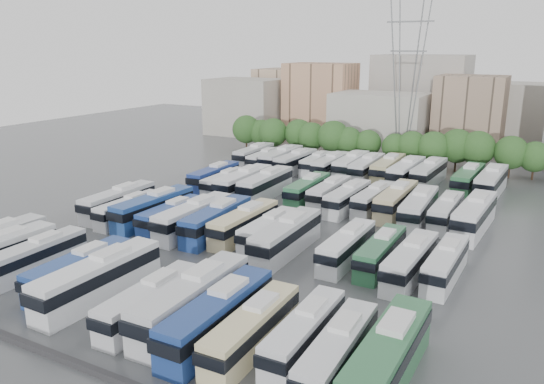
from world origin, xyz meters
The scene contains 53 objects.
ground centered at (0.00, 0.00, 0.00)m, with size 220.00×220.00×0.00m, color #424447.
parapet centered at (0.00, -33.00, 0.25)m, with size 56.00×0.50×0.50m, color #2D2D30.
tree_line centered at (-1.36, 42.11, 4.42)m, with size 65.35×7.70×7.97m.
city_buildings centered at (-7.46, 71.86, 7.87)m, with size 102.00×35.00×20.00m.
electricity_pylon centered at (2.00, 50.00, 18.66)m, with size 9.00×6.91×33.83m.
bus_r0_s2 centered at (-14.88, -23.28, 1.74)m, with size 2.67×11.33×3.54m.
bus_r0_s4 centered at (-8.31, -23.62, 1.79)m, with size 2.68×11.64×3.64m.
bus_r0_s5 centered at (-4.87, -24.56, 2.05)m, with size 3.13×13.34×4.17m.
bus_r0_s7 centered at (1.64, -25.26, 1.73)m, with size 2.71×11.26×3.52m.
bus_r0_s8 centered at (5.00, -23.92, 2.08)m, with size 3.21×13.59×4.25m.
bus_r0_s9 centered at (8.23, -24.98, 1.98)m, with size 2.93×12.86×4.03m.
bus_r0_s10 centered at (11.37, -25.11, 1.76)m, with size 2.70×11.45×3.58m.
bus_r0_s11 centered at (14.93, -23.58, 1.67)m, with size 2.53×10.91×3.41m.
bus_r0_s12 centered at (18.06, -24.88, 1.72)m, with size 2.73×11.23×3.50m.
bus_r0_s13 centered at (21.40, -24.30, 1.99)m, with size 2.93×12.97×4.06m.
bus_r1_s0 centered at (-21.39, -5.21, 1.89)m, with size 2.89×12.29×3.84m.
bus_r1_s1 centered at (-18.10, -6.66, 1.66)m, with size 2.41×10.80×3.38m.
bus_r1_s2 centered at (-14.98, -5.55, 1.98)m, with size 3.44×13.00×4.04m.
bus_r1_s3 centered at (-11.66, -6.11, 1.68)m, with size 2.46×10.91×3.42m.
bus_r1_s4 centered at (-8.20, -6.07, 1.98)m, with size 3.01×12.88×4.03m.
bus_r1_s5 centered at (-5.08, -5.70, 1.94)m, with size 3.32×12.69×3.95m.
bus_r1_s6 centered at (-1.79, -4.77, 1.85)m, with size 2.82×12.05×3.77m.
bus_r1_s7 centered at (1.65, -5.05, 1.66)m, with size 2.41×10.81×3.39m.
bus_r1_s8 centered at (4.85, -6.84, 1.98)m, with size 2.96×12.91×4.04m.
bus_r1_s10 centered at (11.45, -5.79, 1.74)m, with size 2.57×11.31×3.54m.
bus_r1_s11 centered at (15.03, -5.50, 1.68)m, with size 2.39×10.94×3.43m.
bus_r1_s12 centered at (18.38, -6.75, 1.80)m, with size 2.95×11.76×3.66m.
bus_r1_s13 centered at (21.48, -5.49, 1.69)m, with size 2.62×11.04×3.45m.
bus_r2_s1 centered at (-18.23, 12.76, 1.82)m, with size 2.99×11.92×3.71m.
bus_r2_s2 centered at (-15.03, 11.10, 1.66)m, with size 2.60×10.83×3.38m.
bus_r2_s3 centered at (-11.68, 11.19, 2.02)m, with size 3.00×13.12×4.11m.
bus_r2_s4 centered at (-8.18, 11.79, 2.00)m, with size 3.04×13.03×4.07m.
bus_r2_s6 centered at (-1.70, 12.74, 1.81)m, with size 2.89×11.84×3.69m.
bus_r2_s7 centered at (1.63, 12.94, 1.74)m, with size 2.47×11.33×3.55m.
bus_r2_s8 centered at (5.03, 11.39, 1.79)m, with size 2.92×11.72×3.65m.
bus_r2_s9 centered at (8.28, 12.73, 1.73)m, with size 2.94×11.33×3.53m.
bus_r2_s10 centered at (11.38, 12.92, 1.94)m, with size 2.79×12.63×3.96m.
bus_r2_s11 centered at (14.91, 10.76, 1.97)m, with size 3.31×12.90×4.02m.
bus_r2_s12 centered at (18.20, 11.53, 1.76)m, with size 2.54×11.41×3.58m.
bus_r2_s13 centered at (21.71, 10.66, 2.07)m, with size 3.62×13.56×4.21m.
bus_r3_s0 centered at (-21.43, 30.85, 1.86)m, with size 2.87×12.12×3.79m.
bus_r3_s1 centered at (-18.22, 29.24, 1.67)m, with size 2.68×10.90×3.40m.
bus_r3_s2 centered at (-14.67, 29.35, 2.02)m, with size 3.08×13.14×4.11m.
bus_r3_s3 centered at (-11.51, 28.75, 1.90)m, with size 3.09×12.41×3.87m.
bus_r3_s4 centered at (-8.21, 30.38, 1.68)m, with size 2.87×11.00×3.42m.
bus_r3_s5 centered at (-4.92, 29.24, 1.87)m, with size 2.69×12.12×3.80m.
bus_r3_s6 centered at (-1.62, 30.61, 1.97)m, with size 3.17×12.87×4.01m.
bus_r3_s7 centered at (1.44, 30.03, 1.95)m, with size 2.98×12.73×3.98m.
bus_r3_s8 centered at (4.84, 31.04, 1.99)m, with size 3.06×12.99×4.06m.
bus_r3_s9 centered at (8.29, 29.73, 2.03)m, with size 3.28×13.26×4.13m.
bus_r3_s10 centered at (11.68, 30.86, 2.00)m, with size 3.43×13.07×4.06m.
bus_r3_s12 centered at (18.00, 29.62, 1.98)m, with size 3.35×12.96×4.03m.
bus_r3_s13 centered at (21.41, 28.99, 2.08)m, with size 3.54×13.64×4.24m.
Camera 1 is at (29.50, -55.27, 21.98)m, focal length 35.00 mm.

